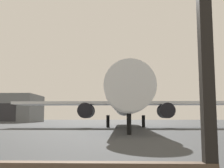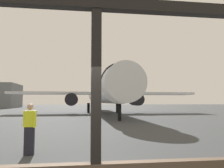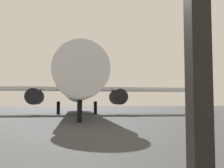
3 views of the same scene
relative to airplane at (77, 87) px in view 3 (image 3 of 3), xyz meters
name	(u,v)px [view 3 (image 3 of 3)]	position (x,y,z in m)	size (l,w,h in m)	color
ground_plane	(54,112)	(-3.38, 8.16, -3.45)	(220.00, 220.00, 0.00)	#383A3D
airplane	(77,87)	(0.00, 0.00, 0.00)	(29.27, 37.15, 10.32)	silver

